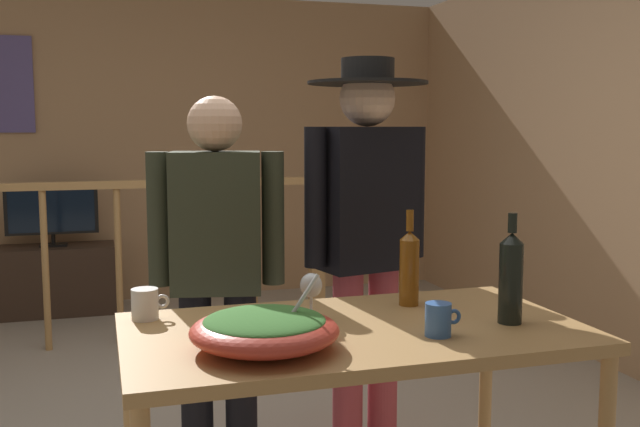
% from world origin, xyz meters
% --- Properties ---
extents(back_wall, '(4.94, 0.10, 2.52)m').
position_xyz_m(back_wall, '(0.00, 3.15, 1.26)').
color(back_wall, tan).
rests_on(back_wall, ground_plane).
extents(side_wall_right, '(0.10, 4.72, 2.52)m').
position_xyz_m(side_wall_right, '(2.47, 0.94, 1.26)').
color(side_wall_right, tan).
rests_on(side_wall_right, ground_plane).
extents(stair_railing, '(3.28, 0.10, 1.14)m').
position_xyz_m(stair_railing, '(-0.16, 1.80, 0.70)').
color(stair_railing, '#B2844C').
rests_on(stair_railing, ground_plane).
extents(tv_console, '(0.90, 0.40, 0.53)m').
position_xyz_m(tv_console, '(-0.86, 2.80, 0.26)').
color(tv_console, '#38281E').
rests_on(tv_console, ground_plane).
extents(flat_screen_tv, '(0.68, 0.12, 0.47)m').
position_xyz_m(flat_screen_tv, '(-0.86, 2.77, 0.80)').
color(flat_screen_tv, black).
rests_on(flat_screen_tv, tv_console).
extents(serving_table, '(1.45, 0.80, 0.82)m').
position_xyz_m(serving_table, '(0.26, -1.00, 0.74)').
color(serving_table, '#B2844C').
rests_on(serving_table, ground_plane).
extents(salad_bowl, '(0.43, 0.43, 0.22)m').
position_xyz_m(salad_bowl, '(-0.07, -1.15, 0.88)').
color(salad_bowl, '#CC3D2D').
rests_on(salad_bowl, serving_table).
extents(wine_glass, '(0.07, 0.07, 0.16)m').
position_xyz_m(wine_glass, '(0.15, -0.88, 0.92)').
color(wine_glass, silver).
rests_on(wine_glass, serving_table).
extents(wine_bottle_dark, '(0.08, 0.08, 0.36)m').
position_xyz_m(wine_bottle_dark, '(0.75, -1.11, 0.97)').
color(wine_bottle_dark, black).
rests_on(wine_bottle_dark, serving_table).
extents(wine_bottle_amber, '(0.07, 0.07, 0.34)m').
position_xyz_m(wine_bottle_amber, '(0.54, -0.79, 0.95)').
color(wine_bottle_amber, brown).
rests_on(wine_bottle_amber, serving_table).
extents(mug_white, '(0.12, 0.09, 0.10)m').
position_xyz_m(mug_white, '(-0.37, -0.72, 0.87)').
color(mug_white, white).
rests_on(mug_white, serving_table).
extents(mug_blue, '(0.12, 0.08, 0.10)m').
position_xyz_m(mug_blue, '(0.47, -1.18, 0.87)').
color(mug_blue, '#3866B2').
rests_on(mug_blue, serving_table).
extents(person_standing_left, '(0.53, 0.29, 1.57)m').
position_xyz_m(person_standing_left, '(-0.06, -0.26, 0.91)').
color(person_standing_left, black).
rests_on(person_standing_left, ground_plane).
extents(person_standing_right, '(0.57, 0.50, 1.73)m').
position_xyz_m(person_standing_right, '(0.58, -0.26, 1.04)').
color(person_standing_right, '#9E3842').
rests_on(person_standing_right, ground_plane).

